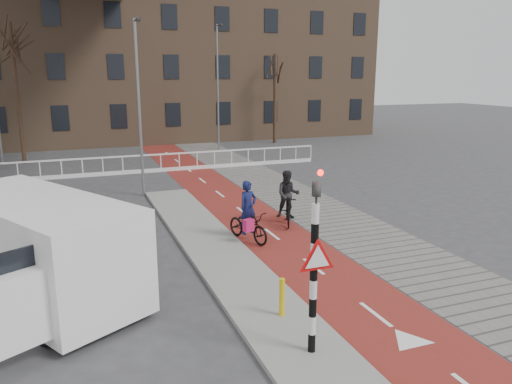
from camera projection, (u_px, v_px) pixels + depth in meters
name	position (u px, v px, depth m)	size (l,w,h in m)	color
ground	(295.00, 306.00, 11.47)	(120.00, 120.00, 0.00)	#38383A
bike_lane	(227.00, 199.00, 21.07)	(2.50, 60.00, 0.01)	maroon
sidewalk	(287.00, 194.00, 22.04)	(3.00, 60.00, 0.01)	slate
curb_island	(217.00, 251.00, 14.85)	(1.80, 16.00, 0.12)	gray
traffic_signal	(315.00, 258.00, 8.96)	(0.80, 0.80, 3.68)	black
bollard	(282.00, 297.00, 10.70)	(0.12, 0.12, 0.85)	#D9BB0C
cyclist_near	(248.00, 221.00, 15.76)	(1.21, 1.97, 1.94)	black
cyclist_far	(288.00, 202.00, 17.44)	(1.12, 1.85, 1.92)	black
van	(38.00, 247.00, 11.53)	(4.85, 6.11, 2.47)	white
railing	(62.00, 173.00, 25.13)	(28.00, 0.10, 0.99)	silver
townhouse_row	(81.00, 37.00, 37.69)	(46.00, 10.00, 15.90)	#7F6047
tree_mid	(17.00, 95.00, 28.43)	(0.24, 0.24, 7.95)	#302015
tree_right	(275.00, 99.00, 37.23)	(0.27, 0.27, 6.52)	#302015
streetlight_near	(139.00, 110.00, 20.86)	(0.12, 0.12, 7.35)	slate
streetlight_right	(218.00, 88.00, 33.76)	(0.12, 0.12, 8.31)	slate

